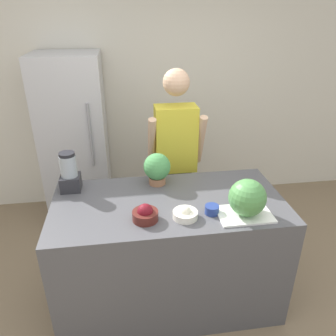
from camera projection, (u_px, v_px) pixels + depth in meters
The scene contains 11 objects.
wall_back at pixel (147, 96), 3.79m from camera, with size 8.00×0.06×2.60m.
counter_island at pixel (169, 252), 2.60m from camera, with size 1.70×0.84×0.94m.
refrigerator at pixel (75, 142), 3.53m from camera, with size 0.67×0.66×1.83m.
person at pixel (175, 161), 3.06m from camera, with size 0.51×0.28×1.77m.
cutting_board at pixel (244, 214), 2.23m from camera, with size 0.37×0.25×0.01m.
watermelon at pixel (247, 198), 2.17m from camera, with size 0.25×0.25×0.25m.
bowl_cherries at pixel (145, 214), 2.16m from camera, with size 0.17×0.17×0.12m.
bowl_cream at pixel (185, 214), 2.19m from camera, with size 0.17×0.17×0.09m.
bowl_small_blue at pixel (212, 210), 2.24m from camera, with size 0.10×0.10×0.06m.
blender at pixel (69, 173), 2.48m from camera, with size 0.15×0.15×0.31m.
potted_plant at pixel (157, 168), 2.57m from camera, with size 0.21×0.21×0.26m.
Camera 1 is at (-0.30, -1.60, 2.21)m, focal length 35.00 mm.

